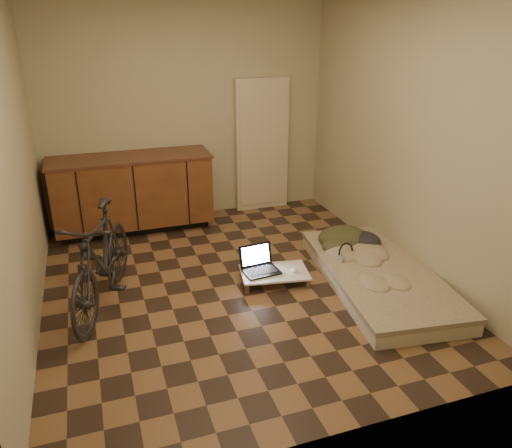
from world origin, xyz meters
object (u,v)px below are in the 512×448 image
object	(u,v)px
futon	(378,276)
bicycle	(100,255)
lap_desk	(274,273)
laptop	(259,265)

from	to	relation	value
futon	bicycle	bearing A→B (deg)	177.27
lap_desk	laptop	size ratio (longest dim) A/B	1.98
bicycle	futon	distance (m)	2.57
bicycle	futon	xyz separation A→B (m)	(2.50, -0.45, -0.42)
futon	laptop	distance (m)	1.15
bicycle	lap_desk	distance (m)	1.63
futon	laptop	bearing A→B (deg)	164.24
futon	lap_desk	distance (m)	1.00
futon	lap_desk	world-z (taller)	futon
lap_desk	laptop	bearing A→B (deg)	158.61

